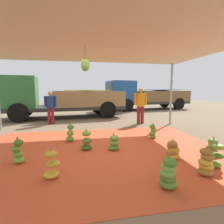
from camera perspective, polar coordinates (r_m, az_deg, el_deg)
name	(u,v)px	position (r m, az deg, el deg)	size (l,w,h in m)	color
ground_plane	(93,128)	(7.92, -6.01, -5.14)	(40.00, 40.00, 0.00)	#7F6B51
tarp_orange	(102,151)	(5.04, -3.09, -12.09)	(6.72, 5.32, 0.01)	#D1512D
tent_canopy	(102,41)	(4.84, -3.21, 21.56)	(8.00, 7.00, 2.96)	#9EA0A5
banana_bunch_0	(168,174)	(3.30, 17.40, -18.17)	(0.39, 0.40, 0.57)	#518428
banana_bunch_2	(114,143)	(5.01, 0.66, -9.78)	(0.40, 0.41, 0.47)	#6B9E38
banana_bunch_3	(213,148)	(5.20, 29.25, -9.94)	(0.34, 0.32, 0.50)	#6B9E38
banana_bunch_4	(153,132)	(6.33, 12.80, -6.20)	(0.32, 0.33, 0.52)	#60932D
banana_bunch_5	(87,141)	(5.07, -8.05, -9.15)	(0.37, 0.40, 0.57)	#477523
banana_bunch_6	(206,163)	(4.03, 27.64, -14.04)	(0.40, 0.39, 0.58)	#996628
banana_bunch_7	(216,157)	(4.53, 30.16, -12.10)	(0.40, 0.40, 0.57)	#60932D
banana_bunch_8	(18,152)	(4.65, -27.58, -11.20)	(0.37, 0.37, 0.59)	#75A83D
banana_bunch_9	(70,134)	(5.91, -13.11, -6.76)	(0.33, 0.32, 0.59)	#60932D
banana_bunch_10	(52,165)	(3.68, -18.49, -15.73)	(0.41, 0.39, 0.58)	gold
banana_bunch_11	(173,150)	(4.65, 18.73, -11.38)	(0.38, 0.38, 0.47)	gold
cargo_truck_main	(58,98)	(11.29, -16.67, 4.23)	(7.23, 3.33, 2.40)	#2D2D2D
cargo_truck_far	(144,96)	(15.84, 10.23, 5.10)	(7.36, 3.20, 2.40)	#2D2D2D
worker_0	(141,103)	(8.97, 9.05, 2.83)	(0.64, 0.39, 1.76)	maroon
worker_1	(51,105)	(9.25, -18.90, 2.12)	(0.59, 0.36, 1.61)	maroon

